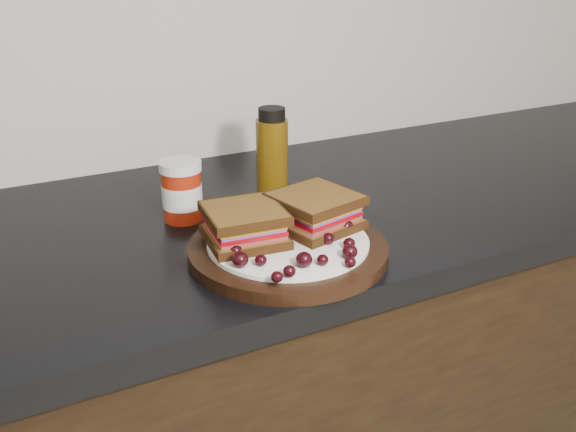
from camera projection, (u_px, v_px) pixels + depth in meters
name	position (u px, v px, depth m)	size (l,w,h in m)	color
countertop	(222.00, 229.00, 1.03)	(3.98, 0.60, 0.04)	black
plate	(288.00, 249.00, 0.90)	(0.28, 0.28, 0.02)	black
sandwich_left	(245.00, 225.00, 0.88)	(0.10, 0.10, 0.05)	brown
sandwich_right	(315.00, 211.00, 0.92)	(0.11, 0.11, 0.05)	brown
grape_0	(240.00, 259.00, 0.82)	(0.02, 0.02, 0.02)	black
grape_1	(261.00, 260.00, 0.82)	(0.02, 0.02, 0.01)	black
grape_2	(277.00, 277.00, 0.78)	(0.02, 0.02, 0.01)	black
grape_3	(289.00, 271.00, 0.79)	(0.02, 0.02, 0.02)	black
grape_4	(304.00, 260.00, 0.81)	(0.02, 0.02, 0.02)	black
grape_5	(323.00, 260.00, 0.82)	(0.02, 0.02, 0.01)	black
grape_6	(350.00, 262.00, 0.82)	(0.02, 0.02, 0.01)	black
grape_7	(350.00, 252.00, 0.84)	(0.02, 0.02, 0.02)	black
grape_8	(349.00, 243.00, 0.86)	(0.02, 0.02, 0.02)	black
grape_9	(328.00, 238.00, 0.88)	(0.02, 0.02, 0.02)	black
grape_10	(346.00, 226.00, 0.91)	(0.02, 0.02, 0.02)	black
grape_11	(337.00, 224.00, 0.92)	(0.02, 0.02, 0.02)	black
grape_12	(328.00, 221.00, 0.93)	(0.02, 0.02, 0.02)	black
grape_13	(311.00, 214.00, 0.96)	(0.02, 0.02, 0.02)	black
grape_14	(235.00, 224.00, 0.92)	(0.02, 0.02, 0.01)	black
grape_15	(254.00, 230.00, 0.90)	(0.02, 0.02, 0.02)	black
grape_16	(225.00, 238.00, 0.88)	(0.02, 0.02, 0.02)	black
grape_17	(239.00, 240.00, 0.87)	(0.02, 0.02, 0.02)	black
grape_18	(235.00, 251.00, 0.84)	(0.02, 0.02, 0.02)	black
grape_19	(241.00, 226.00, 0.91)	(0.02, 0.02, 0.02)	black
grape_20	(246.00, 241.00, 0.87)	(0.02, 0.02, 0.02)	black
grape_21	(241.00, 245.00, 0.86)	(0.02, 0.02, 0.01)	black
condiment_jar	(182.00, 191.00, 1.00)	(0.07, 0.07, 0.10)	#9C1F0B
oil_bottle	(272.00, 152.00, 1.09)	(0.05, 0.05, 0.15)	#533808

